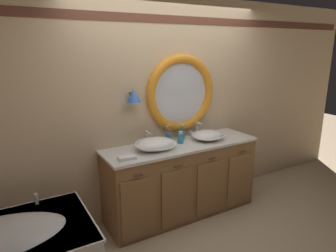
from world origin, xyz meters
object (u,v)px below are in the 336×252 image
(toothbrush_holder_left, at_px, (168,137))
(soap_dispenser, at_px, (181,138))
(folded_hand_towel, at_px, (127,158))
(toothbrush_holder_right, at_px, (181,135))
(sink_basin_left, at_px, (155,144))
(sink_basin_right, at_px, (208,135))

(toothbrush_holder_left, relative_size, soap_dispenser, 1.44)
(folded_hand_towel, bearing_deg, toothbrush_holder_left, 24.32)
(toothbrush_holder_right, bearing_deg, toothbrush_holder_left, 174.12)
(sink_basin_left, relative_size, toothbrush_holder_left, 2.16)
(soap_dispenser, bearing_deg, toothbrush_holder_left, 123.92)
(sink_basin_right, height_order, toothbrush_holder_left, toothbrush_holder_left)
(toothbrush_holder_left, bearing_deg, sink_basin_right, -22.80)
(sink_basin_right, xyz_separation_m, soap_dispenser, (-0.36, 0.06, 0.01))
(sink_basin_left, bearing_deg, sink_basin_right, 0.00)
(sink_basin_left, relative_size, sink_basin_right, 1.17)
(sink_basin_right, relative_size, soap_dispenser, 2.66)
(toothbrush_holder_right, xyz_separation_m, folded_hand_towel, (-0.84, -0.28, -0.04))
(toothbrush_holder_right, relative_size, soap_dispenser, 1.46)
(toothbrush_holder_right, height_order, folded_hand_towel, toothbrush_holder_right)
(sink_basin_left, distance_m, toothbrush_holder_left, 0.34)
(soap_dispenser, bearing_deg, sink_basin_right, -8.82)
(toothbrush_holder_left, bearing_deg, folded_hand_towel, -155.68)
(toothbrush_holder_right, xyz_separation_m, soap_dispenser, (-0.08, -0.12, 0.01))
(soap_dispenser, bearing_deg, folded_hand_towel, -167.47)
(sink_basin_right, relative_size, folded_hand_towel, 2.10)
(sink_basin_left, bearing_deg, folded_hand_towel, -163.91)
(toothbrush_holder_left, height_order, folded_hand_towel, toothbrush_holder_left)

